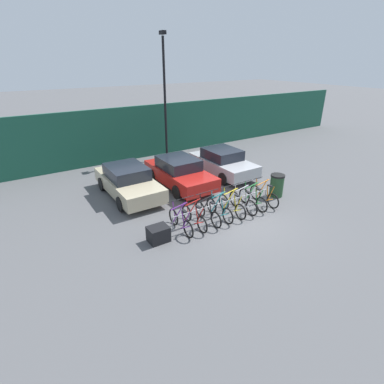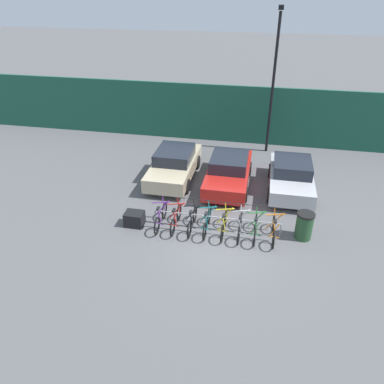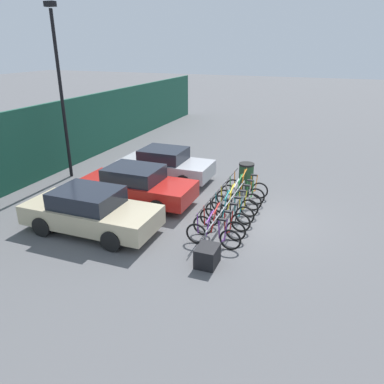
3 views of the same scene
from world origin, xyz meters
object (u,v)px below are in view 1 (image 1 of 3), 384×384
at_px(lamp_post, 165,93).
at_px(bicycle_green, 253,199).
at_px(bicycle_teal, 219,210).
at_px(cargo_crate, 158,234).
at_px(bicycle_red, 194,217).
at_px(car_red, 179,172).
at_px(bicycle_orange, 264,195).
at_px(bicycle_yellow, 232,206).
at_px(car_silver, 223,162).
at_px(trash_bin, 277,185).
at_px(bicycle_purple, 181,222).
at_px(bicycle_silver, 243,202).
at_px(bike_rack, 224,203).
at_px(car_beige, 128,181).
at_px(bicycle_black, 208,213).

bearing_deg(lamp_post, bicycle_green, -91.38).
bearing_deg(bicycle_teal, bicycle_green, -0.90).
bearing_deg(cargo_crate, bicycle_teal, 3.42).
distance_m(bicycle_red, car_red, 4.02).
distance_m(bicycle_red, bicycle_orange, 3.59).
xyz_separation_m(bicycle_teal, bicycle_yellow, (0.63, 0.00, 0.00)).
bearing_deg(bicycle_orange, car_silver, 76.09).
bearing_deg(bicycle_teal, trash_bin, 3.54).
height_order(bicycle_red, car_red, car_red).
relative_size(bicycle_red, bicycle_yellow, 1.00).
distance_m(bicycle_purple, bicycle_green, 3.53).
distance_m(bicycle_yellow, bicycle_green, 1.14).
xyz_separation_m(bicycle_red, bicycle_yellow, (1.81, 0.00, 0.00)).
xyz_separation_m(bicycle_yellow, car_silver, (2.46, 3.77, 0.31)).
xyz_separation_m(bicycle_silver, bicycle_orange, (1.20, 0.00, 0.00)).
distance_m(bike_rack, bicycle_yellow, 0.36).
distance_m(bike_rack, bicycle_red, 1.51).
bearing_deg(car_silver, bicycle_orange, -100.17).
relative_size(bicycle_silver, lamp_post, 0.24).
xyz_separation_m(bike_rack, bicycle_yellow, (0.30, -0.15, -0.12)).
relative_size(bicycle_teal, car_silver, 0.43).
distance_m(bicycle_purple, lamp_post, 9.49).
bearing_deg(bicycle_teal, bicycle_silver, -0.90).
bearing_deg(bicycle_purple, bicycle_yellow, -0.77).
distance_m(bicycle_orange, car_silver, 3.85).
relative_size(bike_rack, bicycle_orange, 2.76).
distance_m(bicycle_yellow, bicycle_silver, 0.58).
bearing_deg(bicycle_teal, bicycle_red, 179.10).
height_order(car_silver, trash_bin, car_silver).
xyz_separation_m(bicycle_teal, car_beige, (-2.19, 3.94, 0.31)).
distance_m(bicycle_orange, car_beige, 6.06).
xyz_separation_m(car_beige, car_silver, (5.28, -0.16, -0.00)).
height_order(car_beige, cargo_crate, car_beige).
bearing_deg(bicycle_green, car_beige, 138.69).
bearing_deg(bicycle_red, bicycle_yellow, -2.13).
bearing_deg(lamp_post, car_silver, -74.89).
bearing_deg(bicycle_black, bicycle_silver, 3.01).
xyz_separation_m(bicycle_red, bicycle_teal, (1.18, 0.00, 0.00)).
bearing_deg(car_silver, bicycle_yellow, -123.10).
distance_m(bicycle_purple, bicycle_orange, 4.17).
height_order(car_beige, lamp_post, lamp_post).
distance_m(bicycle_teal, car_red, 3.73).
bearing_deg(bicycle_purple, bicycle_silver, -0.77).
distance_m(bicycle_teal, car_silver, 4.89).
relative_size(bike_rack, bicycle_silver, 2.76).
bearing_deg(bicycle_red, bicycle_teal, -2.13).
relative_size(bicycle_teal, trash_bin, 1.66).
height_order(bicycle_red, trash_bin, bicycle_red).
height_order(car_beige, trash_bin, car_beige).
bearing_deg(bicycle_yellow, bicycle_silver, -2.13).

